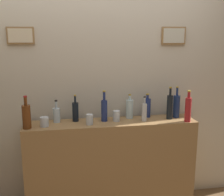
{
  "coord_description": "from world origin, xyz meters",
  "views": [
    {
      "loc": [
        -0.42,
        -1.71,
        1.78
      ],
      "look_at": [
        0.0,
        0.81,
        1.22
      ],
      "focal_mm": 44.18,
      "sensor_mm": 36.0,
      "label": 1
    }
  ],
  "objects_px": {
    "liquor_bottle_tequila": "(57,115)",
    "glass_tumbler_highball": "(89,119)",
    "liquor_bottle_rum": "(188,109)",
    "liquor_bottle_vodka": "(170,106)",
    "liquor_bottle_vermouth": "(176,106)",
    "liquor_bottle_gin": "(75,111)",
    "glass_tumbler_shot": "(116,116)",
    "liquor_bottle_scotch": "(104,110)",
    "liquor_bottle_brandy": "(26,116)",
    "liquor_bottle_mezcal": "(144,112)",
    "liquor_bottle_sherry": "(130,109)",
    "glass_tumbler_rocks": "(44,122)",
    "liquor_bottle_port": "(147,107)"
  },
  "relations": [
    {
      "from": "liquor_bottle_tequila",
      "to": "glass_tumbler_highball",
      "type": "bearing_deg",
      "value": -22.35
    },
    {
      "from": "glass_tumbler_highball",
      "to": "liquor_bottle_port",
      "type": "bearing_deg",
      "value": 14.71
    },
    {
      "from": "liquor_bottle_gin",
      "to": "glass_tumbler_highball",
      "type": "bearing_deg",
      "value": -46.2
    },
    {
      "from": "liquor_bottle_tequila",
      "to": "glass_tumbler_shot",
      "type": "bearing_deg",
      "value": -5.95
    },
    {
      "from": "liquor_bottle_vermouth",
      "to": "liquor_bottle_gin",
      "type": "height_order",
      "value": "liquor_bottle_vermouth"
    },
    {
      "from": "liquor_bottle_vermouth",
      "to": "glass_tumbler_rocks",
      "type": "relative_size",
      "value": 3.57
    },
    {
      "from": "liquor_bottle_tequila",
      "to": "glass_tumbler_rocks",
      "type": "relative_size",
      "value": 2.44
    },
    {
      "from": "glass_tumbler_shot",
      "to": "liquor_bottle_brandy",
      "type": "bearing_deg",
      "value": -174.11
    },
    {
      "from": "glass_tumbler_rocks",
      "to": "liquor_bottle_brandy",
      "type": "bearing_deg",
      "value": -167.54
    },
    {
      "from": "liquor_bottle_vermouth",
      "to": "liquor_bottle_tequila",
      "type": "relative_size",
      "value": 1.46
    },
    {
      "from": "liquor_bottle_vermouth",
      "to": "liquor_bottle_tequila",
      "type": "height_order",
      "value": "liquor_bottle_vermouth"
    },
    {
      "from": "liquor_bottle_mezcal",
      "to": "glass_tumbler_shot",
      "type": "height_order",
      "value": "liquor_bottle_mezcal"
    },
    {
      "from": "liquor_bottle_brandy",
      "to": "liquor_bottle_vodka",
      "type": "distance_m",
      "value": 1.39
    },
    {
      "from": "liquor_bottle_vermouth",
      "to": "liquor_bottle_vodka",
      "type": "relative_size",
      "value": 0.98
    },
    {
      "from": "liquor_bottle_brandy",
      "to": "liquor_bottle_mezcal",
      "type": "relative_size",
      "value": 1.21
    },
    {
      "from": "liquor_bottle_sherry",
      "to": "liquor_bottle_tequila",
      "type": "xyz_separation_m",
      "value": [
        -0.73,
        -0.02,
        -0.02
      ]
    },
    {
      "from": "liquor_bottle_sherry",
      "to": "liquor_bottle_scotch",
      "type": "distance_m",
      "value": 0.28
    },
    {
      "from": "liquor_bottle_sherry",
      "to": "glass_tumbler_highball",
      "type": "bearing_deg",
      "value": -160.64
    },
    {
      "from": "liquor_bottle_mezcal",
      "to": "liquor_bottle_gin",
      "type": "bearing_deg",
      "value": 170.95
    },
    {
      "from": "liquor_bottle_scotch",
      "to": "liquor_bottle_gin",
      "type": "bearing_deg",
      "value": 171.42
    },
    {
      "from": "liquor_bottle_vermouth",
      "to": "liquor_bottle_rum",
      "type": "distance_m",
      "value": 0.17
    },
    {
      "from": "liquor_bottle_brandy",
      "to": "liquor_bottle_vermouth",
      "type": "xyz_separation_m",
      "value": [
        1.48,
        0.12,
        0.0
      ]
    },
    {
      "from": "liquor_bottle_mezcal",
      "to": "liquor_bottle_tequila",
      "type": "bearing_deg",
      "value": 173.17
    },
    {
      "from": "liquor_bottle_gin",
      "to": "liquor_bottle_mezcal",
      "type": "xyz_separation_m",
      "value": [
        0.67,
        -0.11,
        -0.0
      ]
    },
    {
      "from": "glass_tumbler_highball",
      "to": "liquor_bottle_mezcal",
      "type": "bearing_deg",
      "value": 2.61
    },
    {
      "from": "liquor_bottle_mezcal",
      "to": "glass_tumbler_rocks",
      "type": "xyz_separation_m",
      "value": [
        -0.96,
        -0.01,
        -0.05
      ]
    },
    {
      "from": "liquor_bottle_scotch",
      "to": "liquor_bottle_port",
      "type": "height_order",
      "value": "liquor_bottle_scotch"
    },
    {
      "from": "liquor_bottle_vermouth",
      "to": "liquor_bottle_tequila",
      "type": "bearing_deg",
      "value": 178.58
    },
    {
      "from": "liquor_bottle_gin",
      "to": "liquor_bottle_brandy",
      "type": "bearing_deg",
      "value": -161.11
    },
    {
      "from": "liquor_bottle_brandy",
      "to": "glass_tumbler_shot",
      "type": "distance_m",
      "value": 0.85
    },
    {
      "from": "liquor_bottle_gin",
      "to": "liquor_bottle_rum",
      "type": "height_order",
      "value": "liquor_bottle_rum"
    },
    {
      "from": "liquor_bottle_scotch",
      "to": "liquor_bottle_rum",
      "type": "xyz_separation_m",
      "value": [
        0.81,
        -0.15,
        0.01
      ]
    },
    {
      "from": "liquor_bottle_gin",
      "to": "glass_tumbler_highball",
      "type": "distance_m",
      "value": 0.19
    },
    {
      "from": "liquor_bottle_gin",
      "to": "liquor_bottle_mezcal",
      "type": "height_order",
      "value": "liquor_bottle_gin"
    },
    {
      "from": "liquor_bottle_gin",
      "to": "liquor_bottle_rum",
      "type": "xyz_separation_m",
      "value": [
        1.09,
        -0.2,
        0.03
      ]
    },
    {
      "from": "liquor_bottle_vodka",
      "to": "glass_tumbler_rocks",
      "type": "distance_m",
      "value": 1.24
    },
    {
      "from": "liquor_bottle_rum",
      "to": "liquor_bottle_vermouth",
      "type": "bearing_deg",
      "value": 107.97
    },
    {
      "from": "liquor_bottle_rum",
      "to": "glass_tumbler_shot",
      "type": "xyz_separation_m",
      "value": [
        -0.69,
        0.13,
        -0.08
      ]
    },
    {
      "from": "glass_tumbler_rocks",
      "to": "liquor_bottle_rum",
      "type": "bearing_deg",
      "value": -3.25
    },
    {
      "from": "liquor_bottle_gin",
      "to": "glass_tumbler_rocks",
      "type": "relative_size",
      "value": 2.94
    },
    {
      "from": "glass_tumbler_rocks",
      "to": "glass_tumbler_shot",
      "type": "height_order",
      "value": "glass_tumbler_shot"
    },
    {
      "from": "liquor_bottle_sherry",
      "to": "liquor_bottle_vodka",
      "type": "relative_size",
      "value": 0.76
    },
    {
      "from": "liquor_bottle_tequila",
      "to": "liquor_bottle_scotch",
      "type": "height_order",
      "value": "liquor_bottle_scotch"
    },
    {
      "from": "liquor_bottle_sherry",
      "to": "glass_tumbler_rocks",
      "type": "height_order",
      "value": "liquor_bottle_sherry"
    },
    {
      "from": "liquor_bottle_mezcal",
      "to": "liquor_bottle_scotch",
      "type": "bearing_deg",
      "value": 170.62
    },
    {
      "from": "liquor_bottle_rum",
      "to": "liquor_bottle_vodka",
      "type": "bearing_deg",
      "value": 139.82
    },
    {
      "from": "liquor_bottle_rum",
      "to": "glass_tumbler_highball",
      "type": "xyz_separation_m",
      "value": [
        -0.96,
        0.07,
        -0.08
      ]
    },
    {
      "from": "liquor_bottle_brandy",
      "to": "glass_tumbler_shot",
      "type": "relative_size",
      "value": 2.9
    },
    {
      "from": "glass_tumbler_highball",
      "to": "glass_tumbler_shot",
      "type": "height_order",
      "value": "glass_tumbler_shot"
    },
    {
      "from": "liquor_bottle_mezcal",
      "to": "glass_tumbler_shot",
      "type": "relative_size",
      "value": 2.39
    }
  ]
}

